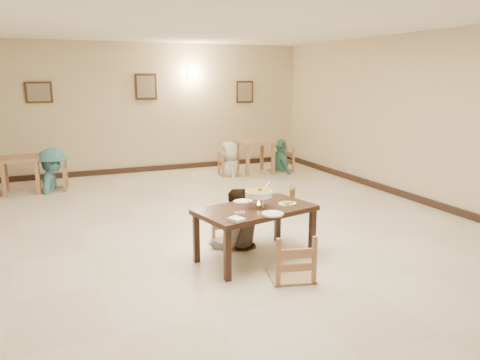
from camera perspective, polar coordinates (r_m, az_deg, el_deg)
name	(u,v)px	position (r m, az deg, el deg)	size (l,w,h in m)	color
floor	(217,234)	(6.81, -2.81, -6.61)	(10.00, 10.00, 0.00)	beige
ceiling	(215,16)	(6.48, -3.10, 19.31)	(10.00, 10.00, 0.00)	white
wall_back	(142,108)	(11.29, -11.83, 8.53)	(10.00, 10.00, 0.00)	beige
wall_right	(436,120)	(8.70, 22.81, 6.72)	(10.00, 10.00, 0.00)	beige
baseboard_back	(145,169)	(11.44, -11.48, 1.32)	(8.00, 0.06, 0.12)	black
baseboard_right	(428,202)	(8.92, 21.90, -2.51)	(0.06, 10.00, 0.12)	black
picture_a	(39,92)	(11.01, -23.33, 9.78)	(0.55, 0.04, 0.45)	#332013
picture_b	(146,87)	(11.25, -11.39, 11.09)	(0.50, 0.04, 0.60)	#332013
picture_c	(245,92)	(12.02, 0.58, 10.69)	(0.45, 0.04, 0.55)	#332013
wall_sconce	(191,74)	(11.52, -5.97, 12.78)	(0.16, 0.05, 0.22)	#FFD88C
main_table	(255,214)	(5.75, 1.90, -4.12)	(1.56, 1.09, 0.66)	#331C14
chair_far	(230,212)	(6.33, -1.18, -3.86)	(0.42, 0.42, 0.89)	tan
chair_near	(292,234)	(5.27, 6.33, -6.58)	(0.48, 0.48, 1.03)	tan
main_diner	(236,189)	(6.16, -0.54, -1.07)	(0.76, 0.59, 1.57)	gray
curry_warmer	(259,194)	(5.68, 2.30, -1.69)	(0.37, 0.33, 0.30)	silver
rice_plate_far	(243,201)	(5.96, 0.35, -2.59)	(0.26, 0.26, 0.06)	white
rice_plate_near	(272,214)	(5.44, 3.98, -4.10)	(0.26, 0.26, 0.06)	white
fried_plate	(287,203)	(5.88, 5.81, -2.84)	(0.24, 0.24, 0.05)	white
chili_dish	(240,213)	(5.48, -0.05, -3.98)	(0.12, 0.12, 0.02)	white
napkin_cutlery	(236,219)	(5.21, -0.43, -4.79)	(0.20, 0.27, 0.03)	white
drink_glass	(292,191)	(6.25, 6.40, -1.40)	(0.08, 0.08, 0.16)	white
bg_table_left	(20,164)	(10.04, -25.22, 1.79)	(0.72, 0.72, 0.70)	#A37450
bg_table_right	(255,147)	(10.97, 1.85, 4.07)	(0.78, 0.78, 0.76)	#A37450
bg_chair_lr	(52,164)	(10.00, -21.93, 1.81)	(0.50, 0.50, 1.07)	tan
bg_chair_rl	(230,154)	(10.71, -1.26, 3.14)	(0.46, 0.46, 0.98)	tan
bg_chair_rr	(281,149)	(11.21, 5.01, 3.80)	(0.51, 0.51, 1.09)	tan
bg_diner_b	(51,148)	(9.95, -22.08, 3.64)	(1.10, 0.63, 1.71)	teal
bg_diner_c	(230,142)	(10.67, -1.27, 4.69)	(0.76, 0.50, 1.56)	silver
bg_diner_d	(281,139)	(11.18, 5.03, 5.01)	(0.92, 0.38, 1.56)	teal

